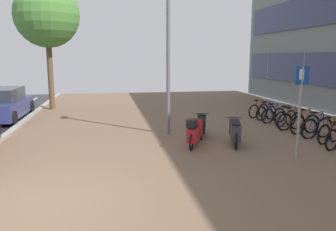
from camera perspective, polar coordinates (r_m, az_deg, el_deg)
ground at (r=6.99m, az=-8.57°, el=-14.11°), size 21.00×40.00×0.13m
bicycle_rack_02 at (r=12.23m, az=26.13°, el=-2.68°), size 1.29×0.60×0.98m
bicycle_rack_03 at (r=12.78m, az=24.29°, el=-1.95°), size 1.40×0.48×1.03m
bicycle_rack_04 at (r=13.33m, az=22.52°, el=-1.37°), size 1.39×0.48×1.02m
bicycle_rack_05 at (r=13.83m, az=20.42°, el=-0.88°), size 1.33×0.47×1.00m
bicycle_rack_06 at (r=14.52m, az=19.63°, el=-0.41°), size 1.25×0.57×0.93m
bicycle_rack_07 at (r=15.03m, az=17.72°, el=0.04°), size 1.27×0.48×0.93m
bicycle_rack_08 at (r=15.65m, az=16.58°, el=0.47°), size 1.21×0.52×0.92m
bicycle_rack_09 at (r=16.25m, az=15.35°, el=0.87°), size 1.23×0.57×0.92m
scooter_near at (r=10.84m, az=11.52°, el=-2.96°), size 0.75×1.66×0.83m
scooter_mid at (r=11.94m, az=5.75°, el=-1.85°), size 0.79×1.72×0.73m
scooter_far at (r=10.51m, az=4.47°, el=-3.04°), size 0.93×1.57×0.99m
parked_car_far at (r=16.86m, az=-26.47°, el=1.72°), size 1.80×4.36×1.44m
parking_sign at (r=9.95m, az=21.85°, el=2.19°), size 0.40×0.07×2.57m
lamp_post at (r=12.01m, az=0.04°, el=12.00°), size 0.20×0.52×5.81m
street_tree at (r=19.08m, az=-20.17°, el=15.86°), size 3.35×3.35×6.64m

